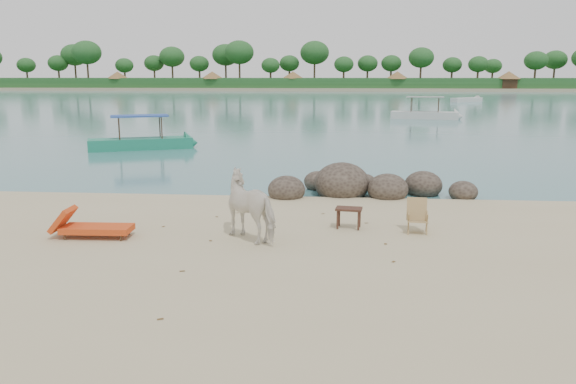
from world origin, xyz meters
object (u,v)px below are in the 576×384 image
object	(u,v)px
side_table	(349,219)
boat_near	(140,121)
cow	(254,206)
boulders	(359,186)
deck_chair	(418,218)
lounge_chair	(97,226)

from	to	relation	value
side_table	boat_near	bearing A→B (deg)	132.76
cow	side_table	size ratio (longest dim) A/B	2.90
boulders	deck_chair	distance (m)	4.68
deck_chair	side_table	bearing A→B (deg)	176.54
side_table	boat_near	size ratio (longest dim) A/B	0.11
boulders	lounge_chair	world-z (taller)	boulders
boat_near	cow	bearing A→B (deg)	-85.04
lounge_chair	boat_near	size ratio (longest dim) A/B	0.34
side_table	cow	bearing A→B (deg)	-147.31
deck_chair	boat_near	size ratio (longest dim) A/B	0.14
deck_chair	lounge_chair	bearing A→B (deg)	-165.66
boulders	cow	xyz separation A→B (m)	(-2.60, -5.24, 0.52)
side_table	deck_chair	world-z (taller)	deck_chair
boulders	deck_chair	size ratio (longest dim) A/B	8.02
boulders	boat_near	size ratio (longest dim) A/B	1.11
lounge_chair	deck_chair	xyz separation A→B (m)	(7.37, 0.96, 0.10)
boulders	side_table	size ratio (longest dim) A/B	10.26
cow	lounge_chair	xyz separation A→B (m)	(-3.59, -0.25, -0.47)
boulders	lounge_chair	bearing A→B (deg)	-138.45
side_table	lounge_chair	bearing A→B (deg)	-159.90
boulders	side_table	world-z (taller)	boulders
lounge_chair	boat_near	xyz separation A→B (m)	(-4.54, 16.01, 1.12)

